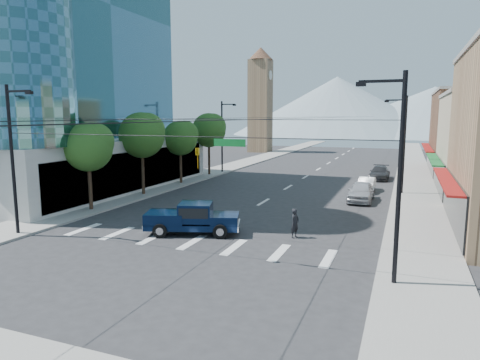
{
  "coord_description": "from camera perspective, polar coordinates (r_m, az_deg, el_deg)",
  "views": [
    {
      "loc": [
        10.99,
        -19.62,
        7.22
      ],
      "look_at": [
        0.85,
        6.39,
        3.0
      ],
      "focal_mm": 32.0,
      "sensor_mm": 36.0,
      "label": 1
    }
  ],
  "objects": [
    {
      "name": "ground",
      "position": [
        23.62,
        -7.67,
        -9.28
      ],
      "size": [
        160.0,
        160.0,
        0.0
      ],
      "primitive_type": "plane",
      "color": "#28282B",
      "rests_on": "ground"
    },
    {
      "name": "sidewalk_left",
      "position": [
        64.3,
        0.21,
        2.21
      ],
      "size": [
        4.0,
        120.0,
        0.15
      ],
      "primitive_type": "cube",
      "color": "gray",
      "rests_on": "ground"
    },
    {
      "name": "sidewalk_right",
      "position": [
        60.05,
        22.11,
        1.13
      ],
      "size": [
        4.0,
        120.0,
        0.15
      ],
      "primitive_type": "cube",
      "color": "gray",
      "rests_on": "ground"
    },
    {
      "name": "office_tower",
      "position": [
        50.6,
        -27.6,
        15.87
      ],
      "size": [
        29.5,
        27.0,
        30.0
      ],
      "color": "#B7B7B2",
      "rests_on": "ground"
    },
    {
      "name": "clock_tower",
      "position": [
        86.19,
        2.73,
        10.86
      ],
      "size": [
        4.8,
        4.8,
        20.4
      ],
      "color": "#8C6B4C",
      "rests_on": "ground"
    },
    {
      "name": "mountain_left",
      "position": [
        171.64,
        12.77,
        9.65
      ],
      "size": [
        80.0,
        80.0,
        22.0
      ],
      "primitive_type": "cone",
      "color": "gray",
      "rests_on": "ground"
    },
    {
      "name": "mountain_right",
      "position": [
        179.85,
        24.45,
        8.4
      ],
      "size": [
        90.0,
        90.0,
        18.0
      ],
      "primitive_type": "cone",
      "color": "gray",
      "rests_on": "ground"
    },
    {
      "name": "tree_near",
      "position": [
        33.95,
        -19.34,
        4.35
      ],
      "size": [
        3.65,
        3.64,
        6.71
      ],
      "color": "black",
      "rests_on": "ground"
    },
    {
      "name": "tree_midnear",
      "position": [
        39.49,
        -12.75,
        6.03
      ],
      "size": [
        4.09,
        4.09,
        7.52
      ],
      "color": "black",
      "rests_on": "ground"
    },
    {
      "name": "tree_midfar",
      "position": [
        45.49,
        -7.78,
        5.71
      ],
      "size": [
        3.65,
        3.64,
        6.71
      ],
      "color": "black",
      "rests_on": "ground"
    },
    {
      "name": "tree_far",
      "position": [
        51.69,
        -4.0,
        6.77
      ],
      "size": [
        4.09,
        4.09,
        7.52
      ],
      "color": "black",
      "rests_on": "ground"
    },
    {
      "name": "signal_rig",
      "position": [
        21.68,
        -8.75,
        1.67
      ],
      "size": [
        21.8,
        0.2,
        9.0
      ],
      "color": "black",
      "rests_on": "ground"
    },
    {
      "name": "lamp_pole_nw",
      "position": [
        54.19,
        -2.29,
        6.18
      ],
      "size": [
        2.0,
        0.25,
        9.0
      ],
      "color": "black",
      "rests_on": "ground"
    },
    {
      "name": "lamp_pole_ne",
      "position": [
        41.68,
        20.9,
        4.9
      ],
      "size": [
        2.0,
        0.25,
        9.0
      ],
      "color": "black",
      "rests_on": "ground"
    },
    {
      "name": "pickup_truck",
      "position": [
        26.47,
        -6.4,
        -5.01
      ],
      "size": [
        6.09,
        3.74,
        1.95
      ],
      "rotation": [
        0.0,
        0.0,
        0.32
      ],
      "color": "black",
      "rests_on": "ground"
    },
    {
      "name": "pedestrian",
      "position": [
        25.73,
        7.34,
        -5.73
      ],
      "size": [
        0.62,
        0.75,
        1.76
      ],
      "primitive_type": "imported",
      "rotation": [
        0.0,
        0.0,
        1.21
      ],
      "color": "black",
      "rests_on": "ground"
    },
    {
      "name": "parked_car_near",
      "position": [
        37.62,
        15.82,
        -1.5
      ],
      "size": [
        1.99,
        4.93,
        1.68
      ],
      "primitive_type": "imported",
      "rotation": [
        0.0,
        0.0,
        -0.0
      ],
      "color": "#BBBBC1",
      "rests_on": "ground"
    },
    {
      "name": "parked_car_mid",
      "position": [
        42.73,
        16.49,
        -0.56
      ],
      "size": [
        1.54,
        4.16,
        1.36
      ],
      "primitive_type": "imported",
      "rotation": [
        0.0,
        0.0,
        -0.02
      ],
      "color": "silver",
      "rests_on": "ground"
    },
    {
      "name": "parked_car_far",
      "position": [
        51.24,
        18.12,
        0.91
      ],
      "size": [
        2.13,
        5.16,
        1.49
      ],
      "primitive_type": "imported",
      "rotation": [
        0.0,
        0.0,
        -0.01
      ],
      "color": "#302F32",
      "rests_on": "ground"
    }
  ]
}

